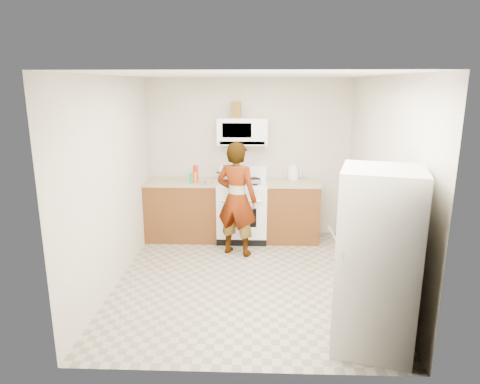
{
  "coord_description": "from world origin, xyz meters",
  "views": [
    {
      "loc": [
        0.11,
        -4.97,
        2.4
      ],
      "look_at": [
        -0.1,
        0.55,
        1.0
      ],
      "focal_mm": 32.0,
      "sensor_mm": 36.0,
      "label": 1
    }
  ],
  "objects_px": {
    "gas_range": "(242,209)",
    "fridge": "(377,261)",
    "microwave": "(243,131)",
    "saucepan": "(230,175)",
    "kettle": "(293,173)",
    "person": "(237,199)"
  },
  "relations": [
    {
      "from": "person",
      "to": "saucepan",
      "type": "height_order",
      "value": "person"
    },
    {
      "from": "gas_range",
      "to": "fridge",
      "type": "distance_m",
      "value": 3.13
    },
    {
      "from": "microwave",
      "to": "saucepan",
      "type": "relative_size",
      "value": 3.89
    },
    {
      "from": "person",
      "to": "fridge",
      "type": "distance_m",
      "value": 2.58
    },
    {
      "from": "gas_range",
      "to": "fridge",
      "type": "bearing_deg",
      "value": -65.04
    },
    {
      "from": "gas_range",
      "to": "fridge",
      "type": "height_order",
      "value": "fridge"
    },
    {
      "from": "gas_range",
      "to": "person",
      "type": "height_order",
      "value": "person"
    },
    {
      "from": "microwave",
      "to": "fridge",
      "type": "bearing_deg",
      "value": -66.0
    },
    {
      "from": "person",
      "to": "microwave",
      "type": "bearing_deg",
      "value": -72.98
    },
    {
      "from": "microwave",
      "to": "kettle",
      "type": "distance_m",
      "value": 1.05
    },
    {
      "from": "kettle",
      "to": "saucepan",
      "type": "xyz_separation_m",
      "value": [
        -1.0,
        -0.08,
        -0.03
      ]
    },
    {
      "from": "person",
      "to": "saucepan",
      "type": "relative_size",
      "value": 8.39
    },
    {
      "from": "microwave",
      "to": "kettle",
      "type": "height_order",
      "value": "microwave"
    },
    {
      "from": "gas_range",
      "to": "person",
      "type": "bearing_deg",
      "value": -95.21
    },
    {
      "from": "microwave",
      "to": "kettle",
      "type": "relative_size",
      "value": 3.77
    },
    {
      "from": "fridge",
      "to": "saucepan",
      "type": "relative_size",
      "value": 8.7
    },
    {
      "from": "fridge",
      "to": "kettle",
      "type": "bearing_deg",
      "value": 114.84
    },
    {
      "from": "person",
      "to": "saucepan",
      "type": "xyz_separation_m",
      "value": [
        -0.14,
        0.77,
        0.19
      ]
    },
    {
      "from": "fridge",
      "to": "saucepan",
      "type": "height_order",
      "value": "fridge"
    },
    {
      "from": "gas_range",
      "to": "microwave",
      "type": "height_order",
      "value": "microwave"
    },
    {
      "from": "fridge",
      "to": "gas_range",
      "type": "bearing_deg",
      "value": 130.31
    },
    {
      "from": "kettle",
      "to": "saucepan",
      "type": "height_order",
      "value": "kettle"
    }
  ]
}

